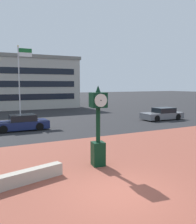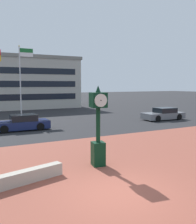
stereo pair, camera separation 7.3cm
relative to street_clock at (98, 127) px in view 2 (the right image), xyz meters
The scene contains 8 objects.
ground_plane 3.55m from the street_clock, 104.88° to the right, with size 200.00×200.00×0.00m, color #262628.
plaza_brick_paving 2.09m from the street_clock, 141.32° to the right, with size 44.00×12.62×0.01m, color brown.
planter_wall 3.87m from the street_clock, behind, with size 3.20×0.40×0.50m, color #ADA393.
street_clock is the anchor object (origin of this frame).
car_street_near 11.15m from the street_clock, 97.54° to the left, with size 4.55×1.98×1.28m.
car_street_mid 16.82m from the street_clock, 37.89° to the left, with size 4.62×2.07×1.28m.
flagpole_secondary 17.45m from the street_clock, 90.60° to the left, with size 1.48×0.14×7.81m.
civic_building 33.20m from the street_clock, 88.73° to the left, with size 20.89×12.11×8.15m.
Camera 2 is at (-4.43, -7.12, 3.78)m, focal length 40.04 mm.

